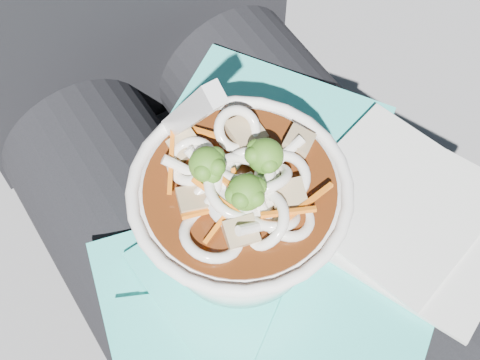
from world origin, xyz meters
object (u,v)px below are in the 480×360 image
lap (275,270)px  udon_bowl (240,208)px  stone_ledge (205,273)px  plastic_bag (268,270)px  person_body (221,187)px

lap → udon_bowl: udon_bowl is taller
lap → udon_bowl: (-0.03, 0.01, 0.15)m
stone_ledge → plastic_bag: size_ratio=2.74×
stone_ledge → person_body: bearing=-90.0°
plastic_bag → udon_bowl: 0.07m
lap → plastic_bag: plastic_bag is taller
stone_ledge → udon_bowl: (-0.03, -0.14, 0.47)m
person_body → plastic_bag: person_body is taller
stone_ledge → udon_bowl: size_ratio=5.00×
lap → person_body: person_body is taller
plastic_bag → udon_bowl: size_ratio=1.82×
plastic_bag → stone_ledge: bearing=81.3°
person_body → plastic_bag: bearing=-102.9°
stone_ledge → lap: bearing=-90.0°
person_body → udon_bowl: person_body is taller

